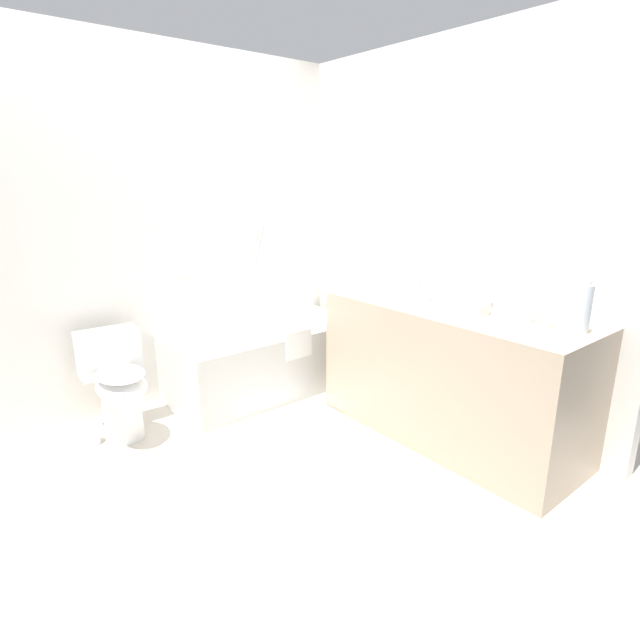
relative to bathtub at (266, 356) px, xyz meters
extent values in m
plane|color=beige|center=(-0.70, -0.84, -0.26)|extent=(3.98, 3.98, 0.00)
cube|color=white|center=(-0.70, 0.38, 0.93)|extent=(3.38, 0.10, 2.39)
cube|color=white|center=(0.84, -0.84, 0.93)|extent=(0.10, 2.75, 2.39)
cube|color=silver|center=(0.00, 0.00, -0.02)|extent=(1.41, 0.67, 0.48)
cube|color=white|center=(0.00, 0.00, 0.18)|extent=(1.16, 0.48, 0.09)
cylinder|color=#B6B6BB|center=(0.55, 0.00, 0.26)|extent=(0.09, 0.03, 0.03)
cylinder|color=#B6B6BB|center=(0.12, 0.30, 0.66)|extent=(0.19, 0.03, 0.54)
cylinder|color=#B6B6BB|center=(-0.39, 0.30, 0.57)|extent=(0.32, 0.03, 0.03)
cube|color=white|center=(0.06, -0.32, 0.17)|extent=(0.22, 0.03, 0.20)
cylinder|color=white|center=(-1.09, -0.07, -0.08)|extent=(0.22, 0.22, 0.36)
ellipsoid|color=white|center=(-1.09, -0.11, 0.10)|extent=(0.31, 0.40, 0.13)
ellipsoid|color=white|center=(-1.09, -0.11, 0.18)|extent=(0.29, 0.38, 0.02)
cube|color=white|center=(-1.07, 0.13, 0.24)|extent=(0.37, 0.20, 0.29)
cylinder|color=silver|center=(-1.07, 0.13, 0.39)|extent=(0.03, 0.03, 0.01)
cube|color=tan|center=(0.48, -1.29, 0.15)|extent=(0.63, 1.58, 0.82)
cylinder|color=white|center=(0.44, -1.37, 0.59)|extent=(0.30, 0.30, 0.06)
cylinder|color=#A9A9AE|center=(0.63, -1.37, 0.59)|extent=(0.02, 0.02, 0.05)
cylinder|color=#A9A9AE|center=(0.57, -1.37, 0.61)|extent=(0.11, 0.02, 0.02)
cylinder|color=#A9A9AE|center=(0.63, -1.43, 0.58)|extent=(0.03, 0.03, 0.04)
cylinder|color=#A9A9AE|center=(0.63, -1.31, 0.58)|extent=(0.03, 0.03, 0.04)
cylinder|color=silver|center=(0.53, -0.96, 0.66)|extent=(0.07, 0.07, 0.20)
cylinder|color=white|center=(0.53, -0.96, 0.77)|extent=(0.04, 0.04, 0.02)
cylinder|color=silver|center=(0.49, -0.71, 0.64)|extent=(0.07, 0.07, 0.17)
cylinder|color=white|center=(0.49, -0.71, 0.74)|extent=(0.04, 0.04, 0.02)
cylinder|color=silver|center=(0.55, -1.98, 0.68)|extent=(0.07, 0.07, 0.24)
cylinder|color=white|center=(0.55, -1.98, 0.81)|extent=(0.04, 0.04, 0.02)
cylinder|color=white|center=(0.51, -1.71, 0.61)|extent=(0.08, 0.08, 0.10)
cylinder|color=white|center=(0.50, -1.05, 0.60)|extent=(0.08, 0.08, 0.08)
cube|color=white|center=(0.50, -1.82, 0.57)|extent=(0.09, 0.06, 0.02)
cube|color=white|center=(-0.18, -0.54, -0.26)|extent=(0.65, 0.33, 0.01)
cylinder|color=white|center=(-1.27, -0.01, -0.21)|extent=(0.11, 0.11, 0.11)
camera|label=1|loc=(-1.92, -2.97, 1.29)|focal=28.15mm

